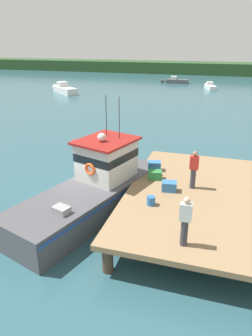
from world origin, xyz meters
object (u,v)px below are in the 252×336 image
object	(u,v)px
crate_stack_near_edge	(155,175)
bait_bucket	(151,201)
moored_boat_far_right	(64,89)
mooring_buoy_spare_mooring	(75,143)
deckhand_further_back	(194,169)
moored_boat_near_channel	(210,87)
main_fishing_boat	(98,186)
crate_single_far	(169,186)
deckhand_by_the_boat	(185,220)
crate_stack_mid_dock	(154,166)
moored_boat_outer_mooring	(175,81)

from	to	relation	value
crate_stack_near_edge	bait_bucket	distance (m)	2.39
moored_boat_far_right	mooring_buoy_spare_mooring	size ratio (longest dim) A/B	10.93
mooring_buoy_spare_mooring	deckhand_further_back	bearing A→B (deg)	-37.89
moored_boat_near_channel	main_fishing_boat	bearing A→B (deg)	-94.43
main_fishing_boat	crate_single_far	size ratio (longest dim) A/B	16.49
crate_stack_near_edge	mooring_buoy_spare_mooring	xyz separation A→B (m)	(-7.09, 6.40, -1.14)
deckhand_by_the_boat	crate_stack_near_edge	bearing A→B (deg)	112.29
bait_bucket	moored_boat_far_right	size ratio (longest dim) A/B	0.06
crate_stack_mid_dock	moored_boat_near_channel	world-z (taller)	crate_stack_mid_dock
bait_bucket	crate_single_far	bearing A→B (deg)	71.38
moored_boat_near_channel	mooring_buoy_spare_mooring	distance (m)	32.16
main_fishing_boat	moored_boat_near_channel	distance (m)	38.82
crate_stack_near_edge	moored_boat_far_right	world-z (taller)	crate_stack_near_edge
deckhand_by_the_boat	moored_boat_far_right	xyz separation A→B (m)	(-20.76, 32.01, -1.53)
deckhand_further_back	moored_boat_far_right	bearing A→B (deg)	126.42
deckhand_further_back	mooring_buoy_spare_mooring	size ratio (longest dim) A/B	3.27
moored_boat_outer_mooring	mooring_buoy_spare_mooring	bearing A→B (deg)	-92.75
crate_stack_mid_dock	crate_single_far	world-z (taller)	crate_stack_mid_dock
deckhand_further_back	moored_boat_near_channel	bearing A→B (deg)	91.50
deckhand_further_back	crate_stack_mid_dock	bearing A→B (deg)	143.65
bait_bucket	deckhand_by_the_boat	distance (m)	2.68
crate_stack_mid_dock	deckhand_further_back	bearing A→B (deg)	-36.35
crate_single_far	moored_boat_far_right	distance (m)	34.69
main_fishing_boat	moored_boat_outer_mooring	xyz separation A→B (m)	(-3.05, 43.74, -0.60)
crate_single_far	bait_bucket	distance (m)	1.44
crate_stack_mid_dock	crate_single_far	size ratio (longest dim) A/B	1.00
moored_boat_near_channel	deckhand_further_back	bearing A→B (deg)	-88.50
main_fishing_boat	mooring_buoy_spare_mooring	xyz separation A→B (m)	(-4.80, 7.50, -0.76)
main_fishing_boat	deckhand_further_back	distance (m)	4.19
deckhand_by_the_boat	mooring_buoy_spare_mooring	xyz separation A→B (m)	(-8.93, 10.89, -1.81)
main_fishing_boat	deckhand_by_the_boat	world-z (taller)	main_fishing_boat
crate_stack_mid_dock	crate_stack_near_edge	world-z (taller)	crate_stack_mid_dock
main_fishing_boat	deckhand_by_the_boat	size ratio (longest dim) A/B	6.07
crate_single_far	moored_boat_near_channel	bearing A→B (deg)	90.16
crate_single_far	bait_bucket	world-z (taller)	crate_single_far
crate_stack_near_edge	moored_boat_near_channel	world-z (taller)	crate_stack_near_edge
moored_boat_far_right	bait_bucket	bearing A→B (deg)	-57.17
deckhand_by_the_boat	moored_boat_near_channel	xyz separation A→B (m)	(-1.13, 42.09, -1.69)
deckhand_by_the_boat	deckhand_further_back	distance (m)	4.05
bait_bucket	moored_boat_far_right	xyz separation A→B (m)	(-19.28, 29.88, -0.85)
main_fishing_boat	deckhand_by_the_boat	xyz separation A→B (m)	(4.13, -3.38, 1.05)
crate_stack_mid_dock	moored_boat_far_right	size ratio (longest dim) A/B	0.11
moored_boat_far_right	main_fishing_boat	bearing A→B (deg)	-59.84
bait_bucket	deckhand_further_back	world-z (taller)	deckhand_further_back
main_fishing_boat	moored_boat_far_right	world-z (taller)	main_fishing_boat
crate_stack_mid_dock	moored_boat_far_right	xyz separation A→B (m)	(-18.69, 26.53, -0.89)
main_fishing_boat	moored_boat_near_channel	bearing A→B (deg)	85.57
crate_stack_near_edge	mooring_buoy_spare_mooring	world-z (taller)	crate_stack_near_edge
main_fishing_boat	crate_stack_near_edge	world-z (taller)	main_fishing_boat
main_fishing_boat	mooring_buoy_spare_mooring	bearing A→B (deg)	122.58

